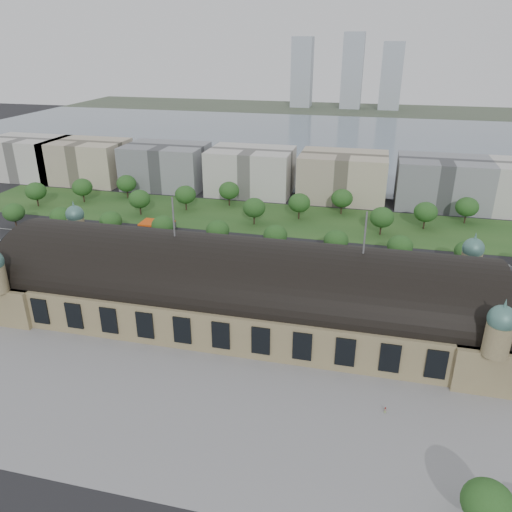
% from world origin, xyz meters
% --- Properties ---
extents(ground, '(900.00, 900.00, 0.00)m').
position_xyz_m(ground, '(0.00, 0.00, 0.00)').
color(ground, black).
rests_on(ground, ground).
extents(station, '(150.00, 48.40, 44.30)m').
position_xyz_m(station, '(0.00, 0.00, 10.28)').
color(station, '#908259').
rests_on(station, ground).
extents(plaza_south, '(190.00, 48.00, 0.12)m').
position_xyz_m(plaza_south, '(10.00, -44.00, 0.00)').
color(plaza_south, gray).
rests_on(plaza_south, ground).
extents(road_slab, '(260.00, 26.00, 0.10)m').
position_xyz_m(road_slab, '(-20.00, 38.00, 0.00)').
color(road_slab, black).
rests_on(road_slab, ground).
extents(grass_belt, '(300.00, 45.00, 0.10)m').
position_xyz_m(grass_belt, '(-15.00, 93.00, 0.00)').
color(grass_belt, '#285120').
rests_on(grass_belt, ground).
extents(petrol_station, '(14.00, 13.00, 5.05)m').
position_xyz_m(petrol_station, '(-53.91, 65.28, 2.95)').
color(petrol_station, '#E24B0D').
rests_on(petrol_station, ground).
extents(lake, '(700.00, 320.00, 0.08)m').
position_xyz_m(lake, '(0.00, 298.00, 0.00)').
color(lake, slate).
rests_on(lake, ground).
extents(far_shore, '(700.00, 120.00, 0.14)m').
position_xyz_m(far_shore, '(0.00, 498.00, 0.00)').
color(far_shore, '#44513D').
rests_on(far_shore, ground).
extents(far_tower_left, '(24.00, 24.00, 80.00)m').
position_xyz_m(far_tower_left, '(-60.00, 508.00, 40.00)').
color(far_tower_left, '#9EA8B2').
rests_on(far_tower_left, ground).
extents(far_tower_mid, '(24.00, 24.00, 85.00)m').
position_xyz_m(far_tower_mid, '(0.00, 508.00, 42.50)').
color(far_tower_mid, '#9EA8B2').
rests_on(far_tower_mid, ground).
extents(far_tower_right, '(24.00, 24.00, 75.00)m').
position_xyz_m(far_tower_right, '(45.00, 508.00, 37.50)').
color(far_tower_right, '#9EA8B2').
rests_on(far_tower_right, ground).
extents(office_0, '(45.00, 32.00, 24.00)m').
position_xyz_m(office_0, '(-170.00, 133.00, 12.00)').
color(office_0, beige).
rests_on(office_0, ground).
extents(office_1, '(45.00, 32.00, 24.00)m').
position_xyz_m(office_1, '(-130.00, 133.00, 12.00)').
color(office_1, '#BDB194').
rests_on(office_1, ground).
extents(office_2, '(45.00, 32.00, 24.00)m').
position_xyz_m(office_2, '(-80.00, 133.00, 12.00)').
color(office_2, gray).
rests_on(office_2, ground).
extents(office_3, '(45.00, 32.00, 24.00)m').
position_xyz_m(office_3, '(-30.00, 133.00, 12.00)').
color(office_3, beige).
rests_on(office_3, ground).
extents(office_4, '(45.00, 32.00, 24.00)m').
position_xyz_m(office_4, '(20.00, 133.00, 12.00)').
color(office_4, '#BDB194').
rests_on(office_4, ground).
extents(office_5, '(45.00, 32.00, 24.00)m').
position_xyz_m(office_5, '(70.00, 133.00, 12.00)').
color(office_5, gray).
rests_on(office_5, ground).
extents(tree_row_0, '(9.60, 9.60, 11.52)m').
position_xyz_m(tree_row_0, '(-120.00, 53.00, 7.43)').
color(tree_row_0, '#2D2116').
rests_on(tree_row_0, ground).
extents(tree_row_1, '(9.60, 9.60, 11.52)m').
position_xyz_m(tree_row_1, '(-96.00, 53.00, 7.43)').
color(tree_row_1, '#2D2116').
rests_on(tree_row_1, ground).
extents(tree_row_2, '(9.60, 9.60, 11.52)m').
position_xyz_m(tree_row_2, '(-72.00, 53.00, 7.43)').
color(tree_row_2, '#2D2116').
rests_on(tree_row_2, ground).
extents(tree_row_3, '(9.60, 9.60, 11.52)m').
position_xyz_m(tree_row_3, '(-48.00, 53.00, 7.43)').
color(tree_row_3, '#2D2116').
rests_on(tree_row_3, ground).
extents(tree_row_4, '(9.60, 9.60, 11.52)m').
position_xyz_m(tree_row_4, '(-24.00, 53.00, 7.43)').
color(tree_row_4, '#2D2116').
rests_on(tree_row_4, ground).
extents(tree_row_5, '(9.60, 9.60, 11.52)m').
position_xyz_m(tree_row_5, '(0.00, 53.00, 7.43)').
color(tree_row_5, '#2D2116').
rests_on(tree_row_5, ground).
extents(tree_row_6, '(9.60, 9.60, 11.52)m').
position_xyz_m(tree_row_6, '(24.00, 53.00, 7.43)').
color(tree_row_6, '#2D2116').
rests_on(tree_row_6, ground).
extents(tree_row_7, '(9.60, 9.60, 11.52)m').
position_xyz_m(tree_row_7, '(48.00, 53.00, 7.43)').
color(tree_row_7, '#2D2116').
rests_on(tree_row_7, ground).
extents(tree_row_8, '(9.60, 9.60, 11.52)m').
position_xyz_m(tree_row_8, '(72.00, 53.00, 7.43)').
color(tree_row_8, '#2D2116').
rests_on(tree_row_8, ground).
extents(tree_belt_0, '(10.40, 10.40, 12.48)m').
position_xyz_m(tree_belt_0, '(-130.00, 83.00, 8.05)').
color(tree_belt_0, '#2D2116').
rests_on(tree_belt_0, ground).
extents(tree_belt_1, '(10.40, 10.40, 12.48)m').
position_xyz_m(tree_belt_1, '(-111.00, 95.00, 8.05)').
color(tree_belt_1, '#2D2116').
rests_on(tree_belt_1, ground).
extents(tree_belt_2, '(10.40, 10.40, 12.48)m').
position_xyz_m(tree_belt_2, '(-92.00, 107.00, 8.05)').
color(tree_belt_2, '#2D2116').
rests_on(tree_belt_2, ground).
extents(tree_belt_3, '(10.40, 10.40, 12.48)m').
position_xyz_m(tree_belt_3, '(-73.00, 83.00, 8.05)').
color(tree_belt_3, '#2D2116').
rests_on(tree_belt_3, ground).
extents(tree_belt_4, '(10.40, 10.40, 12.48)m').
position_xyz_m(tree_belt_4, '(-54.00, 95.00, 8.05)').
color(tree_belt_4, '#2D2116').
rests_on(tree_belt_4, ground).
extents(tree_belt_5, '(10.40, 10.40, 12.48)m').
position_xyz_m(tree_belt_5, '(-35.00, 107.00, 8.05)').
color(tree_belt_5, '#2D2116').
rests_on(tree_belt_5, ground).
extents(tree_belt_6, '(10.40, 10.40, 12.48)m').
position_xyz_m(tree_belt_6, '(-16.00, 83.00, 8.05)').
color(tree_belt_6, '#2D2116').
rests_on(tree_belt_6, ground).
extents(tree_belt_7, '(10.40, 10.40, 12.48)m').
position_xyz_m(tree_belt_7, '(3.00, 95.00, 8.05)').
color(tree_belt_7, '#2D2116').
rests_on(tree_belt_7, ground).
extents(tree_belt_8, '(10.40, 10.40, 12.48)m').
position_xyz_m(tree_belt_8, '(22.00, 107.00, 8.05)').
color(tree_belt_8, '#2D2116').
rests_on(tree_belt_8, ground).
extents(tree_belt_9, '(10.40, 10.40, 12.48)m').
position_xyz_m(tree_belt_9, '(41.00, 83.00, 8.05)').
color(tree_belt_9, '#2D2116').
rests_on(tree_belt_9, ground).
extents(tree_belt_10, '(10.40, 10.40, 12.48)m').
position_xyz_m(tree_belt_10, '(60.00, 95.00, 8.05)').
color(tree_belt_10, '#2D2116').
rests_on(tree_belt_10, ground).
extents(tree_belt_11, '(10.40, 10.40, 12.48)m').
position_xyz_m(tree_belt_11, '(79.00, 107.00, 8.05)').
color(tree_belt_11, '#2D2116').
rests_on(tree_belt_11, ground).
extents(tree_plaza_s, '(9.00, 9.00, 10.64)m').
position_xyz_m(tree_plaza_s, '(60.00, -60.00, 6.80)').
color(tree_plaza_s, '#2D2116').
rests_on(tree_plaza_s, ground).
extents(traffic_car_1, '(4.27, 1.51, 1.40)m').
position_xyz_m(traffic_car_1, '(-91.33, 43.16, 0.70)').
color(traffic_car_1, '#93959B').
rests_on(traffic_car_1, ground).
extents(traffic_car_3, '(5.21, 2.65, 1.45)m').
position_xyz_m(traffic_car_3, '(-12.55, 46.55, 0.72)').
color(traffic_car_3, maroon).
rests_on(traffic_car_3, ground).
extents(traffic_car_4, '(4.24, 1.79, 1.43)m').
position_xyz_m(traffic_car_4, '(10.76, 36.69, 0.72)').
color(traffic_car_4, '#1B1F4C').
rests_on(traffic_car_4, ground).
extents(traffic_car_5, '(4.03, 1.75, 1.29)m').
position_xyz_m(traffic_car_5, '(36.78, 41.46, 0.64)').
color(traffic_car_5, '#4E5155').
rests_on(traffic_car_5, ground).
extents(parked_car_0, '(4.53, 4.13, 1.50)m').
position_xyz_m(parked_car_0, '(-61.14, 22.14, 0.75)').
color(parked_car_0, black).
rests_on(parked_car_0, ground).
extents(parked_car_1, '(6.39, 5.58, 1.64)m').
position_xyz_m(parked_car_1, '(-61.32, 21.00, 0.82)').
color(parked_car_1, maroon).
rests_on(parked_car_1, ground).
extents(parked_car_2, '(4.66, 4.18, 1.30)m').
position_xyz_m(parked_car_2, '(-60.89, 21.99, 0.65)').
color(parked_car_2, '#1B274D').
rests_on(parked_car_2, ground).
extents(parked_car_3, '(4.12, 3.78, 1.36)m').
position_xyz_m(parked_car_3, '(-34.68, 21.00, 0.68)').
color(parked_car_3, '#515358').
rests_on(parked_car_3, ground).
extents(parked_car_4, '(5.03, 4.44, 1.65)m').
position_xyz_m(parked_car_4, '(-43.42, 22.28, 0.82)').
color(parked_car_4, silver).
rests_on(parked_car_4, ground).
extents(parked_car_5, '(5.18, 4.41, 1.32)m').
position_xyz_m(parked_car_5, '(-35.06, 21.00, 0.66)').
color(parked_car_5, gray).
rests_on(parked_car_5, ground).
extents(parked_car_6, '(5.96, 4.27, 1.60)m').
position_xyz_m(parked_car_6, '(-34.58, 25.00, 0.80)').
color(parked_car_6, black).
rests_on(parked_car_6, ground).
extents(bus_west, '(12.45, 3.54, 3.43)m').
position_xyz_m(bus_west, '(-19.99, 27.00, 1.71)').
color(bus_west, '#B11C2C').
rests_on(bus_west, ground).
extents(bus_mid, '(12.51, 2.99, 3.48)m').
position_xyz_m(bus_mid, '(-8.09, 27.00, 1.74)').
color(bus_mid, beige).
rests_on(bus_mid, ground).
extents(bus_east, '(13.08, 4.04, 3.59)m').
position_xyz_m(bus_east, '(22.85, 30.26, 1.79)').
color(bus_east, silver).
rests_on(bus_east, ground).
extents(pedestrian_0, '(0.85, 0.61, 1.57)m').
position_xyz_m(pedestrian_0, '(43.47, -33.01, 0.78)').
color(pedestrian_0, gray).
rests_on(pedestrian_0, ground).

